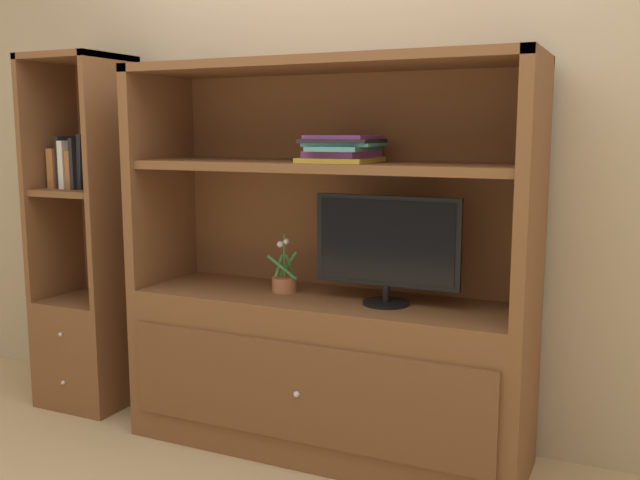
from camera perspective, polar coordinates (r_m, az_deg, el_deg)
name	(u,v)px	position (r m, az deg, el deg)	size (l,w,h in m)	color
painted_rear_wall	(357,123)	(3.24, 3.02, 9.37)	(6.00, 0.10, 2.80)	tan
media_console	(326,332)	(3.04, 0.45, -7.44)	(1.71, 0.53, 1.65)	brown
tv_monitor	(387,246)	(2.84, 5.38, -0.46)	(0.60, 0.19, 0.44)	black
potted_plant	(284,281)	(3.09, -2.89, -3.35)	(0.14, 0.12, 0.26)	#B26642
magazine_stack	(343,149)	(2.89, 1.87, 7.34)	(0.31, 0.35, 0.11)	gold
bookshelf_tall	(90,290)	(3.74, -17.99, -3.87)	(0.43, 0.41, 1.72)	brown
upright_book_row	(74,165)	(3.69, -19.17, 5.70)	(0.22, 0.17, 0.26)	#A56638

